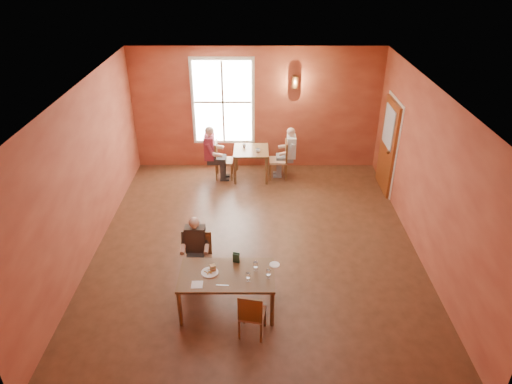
{
  "coord_description": "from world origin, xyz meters",
  "views": [
    {
      "loc": [
        0.02,
        -7.11,
        5.14
      ],
      "look_at": [
        0.0,
        0.2,
        1.05
      ],
      "focal_mm": 32.0,
      "sensor_mm": 36.0,
      "label": 1
    }
  ],
  "objects_px": {
    "chair_diner_main": "(199,260)",
    "diner_white": "(280,155)",
    "chair_empty": "(252,312)",
    "chair_diner_white": "(278,160)",
    "diner_main": "(199,256)",
    "diner_maroon": "(223,153)",
    "main_table": "(227,291)",
    "second_table": "(251,164)",
    "chair_diner_maroon": "(224,160)"
  },
  "relations": [
    {
      "from": "chair_diner_white",
      "to": "diner_white",
      "type": "xyz_separation_m",
      "value": [
        0.03,
        0.0,
        0.13
      ]
    },
    {
      "from": "main_table",
      "to": "chair_diner_white",
      "type": "xyz_separation_m",
      "value": [
        0.97,
        4.53,
        0.13
      ]
    },
    {
      "from": "second_table",
      "to": "chair_diner_white",
      "type": "bearing_deg",
      "value": 0.0
    },
    {
      "from": "chair_empty",
      "to": "chair_diner_maroon",
      "type": "height_order",
      "value": "chair_diner_maroon"
    },
    {
      "from": "chair_empty",
      "to": "diner_white",
      "type": "bearing_deg",
      "value": 94.01
    },
    {
      "from": "second_table",
      "to": "diner_maroon",
      "type": "relative_size",
      "value": 0.63
    },
    {
      "from": "chair_empty",
      "to": "second_table",
      "type": "height_order",
      "value": "chair_empty"
    },
    {
      "from": "chair_diner_white",
      "to": "chair_diner_maroon",
      "type": "relative_size",
      "value": 1.02
    },
    {
      "from": "diner_main",
      "to": "chair_diner_white",
      "type": "height_order",
      "value": "diner_main"
    },
    {
      "from": "diner_white",
      "to": "chair_diner_white",
      "type": "bearing_deg",
      "value": 90.0
    },
    {
      "from": "diner_main",
      "to": "diner_maroon",
      "type": "relative_size",
      "value": 0.85
    },
    {
      "from": "main_table",
      "to": "diner_main",
      "type": "xyz_separation_m",
      "value": [
        -0.5,
        0.62,
        0.21
      ]
    },
    {
      "from": "main_table",
      "to": "chair_diner_white",
      "type": "height_order",
      "value": "chair_diner_white"
    },
    {
      "from": "second_table",
      "to": "chair_diner_white",
      "type": "relative_size",
      "value": 0.88
    },
    {
      "from": "chair_diner_white",
      "to": "chair_empty",
      "type": "bearing_deg",
      "value": 173.5
    },
    {
      "from": "diner_white",
      "to": "chair_diner_maroon",
      "type": "bearing_deg",
      "value": 90.0
    },
    {
      "from": "diner_main",
      "to": "chair_diner_maroon",
      "type": "distance_m",
      "value": 3.92
    },
    {
      "from": "diner_maroon",
      "to": "diner_white",
      "type": "bearing_deg",
      "value": 90.0
    },
    {
      "from": "diner_main",
      "to": "chair_diner_maroon",
      "type": "relative_size",
      "value": 1.2
    },
    {
      "from": "chair_diner_main",
      "to": "chair_empty",
      "type": "bearing_deg",
      "value": 127.43
    },
    {
      "from": "chair_empty",
      "to": "diner_white",
      "type": "distance_m",
      "value": 5.09
    },
    {
      "from": "diner_maroon",
      "to": "chair_diner_white",
      "type": "bearing_deg",
      "value": 90.0
    },
    {
      "from": "chair_diner_white",
      "to": "diner_main",
      "type": "bearing_deg",
      "value": 159.43
    },
    {
      "from": "chair_diner_maroon",
      "to": "diner_maroon",
      "type": "height_order",
      "value": "diner_maroon"
    },
    {
      "from": "main_table",
      "to": "diner_white",
      "type": "relative_size",
      "value": 1.2
    },
    {
      "from": "chair_diner_maroon",
      "to": "second_table",
      "type": "bearing_deg",
      "value": 90.0
    },
    {
      "from": "chair_diner_main",
      "to": "chair_diner_white",
      "type": "relative_size",
      "value": 0.95
    },
    {
      "from": "chair_diner_main",
      "to": "diner_main",
      "type": "bearing_deg",
      "value": 90.0
    },
    {
      "from": "chair_empty",
      "to": "chair_diner_maroon",
      "type": "distance_m",
      "value": 5.1
    },
    {
      "from": "diner_white",
      "to": "main_table",
      "type": "bearing_deg",
      "value": 167.59
    },
    {
      "from": "chair_diner_main",
      "to": "diner_white",
      "type": "relative_size",
      "value": 0.74
    },
    {
      "from": "second_table",
      "to": "diner_white",
      "type": "relative_size",
      "value": 0.68
    },
    {
      "from": "chair_empty",
      "to": "diner_white",
      "type": "relative_size",
      "value": 0.66
    },
    {
      "from": "chair_diner_main",
      "to": "diner_white",
      "type": "height_order",
      "value": "diner_white"
    },
    {
      "from": "second_table",
      "to": "chair_diner_maroon",
      "type": "height_order",
      "value": "chair_diner_maroon"
    },
    {
      "from": "diner_main",
      "to": "second_table",
      "type": "distance_m",
      "value": 4.0
    },
    {
      "from": "diner_main",
      "to": "chair_diner_white",
      "type": "bearing_deg",
      "value": -110.57
    },
    {
      "from": "diner_main",
      "to": "chair_empty",
      "type": "distance_m",
      "value": 1.45
    },
    {
      "from": "chair_diner_white",
      "to": "diner_maroon",
      "type": "bearing_deg",
      "value": 90.0
    },
    {
      "from": "chair_empty",
      "to": "chair_diner_white",
      "type": "bearing_deg",
      "value": 94.35
    },
    {
      "from": "diner_white",
      "to": "diner_maroon",
      "type": "distance_m",
      "value": 1.36
    },
    {
      "from": "chair_diner_main",
      "to": "diner_white",
      "type": "bearing_deg",
      "value": -111.1
    },
    {
      "from": "second_table",
      "to": "chair_diner_white",
      "type": "distance_m",
      "value": 0.66
    },
    {
      "from": "diner_white",
      "to": "second_table",
      "type": "bearing_deg",
      "value": 90.0
    },
    {
      "from": "diner_main",
      "to": "diner_white",
      "type": "distance_m",
      "value": 4.19
    },
    {
      "from": "chair_diner_main",
      "to": "chair_diner_maroon",
      "type": "bearing_deg",
      "value": -92.47
    },
    {
      "from": "diner_main",
      "to": "chair_diner_white",
      "type": "xyz_separation_m",
      "value": [
        1.47,
        3.91,
        -0.08
      ]
    },
    {
      "from": "chair_diner_white",
      "to": "diner_white",
      "type": "distance_m",
      "value": 0.14
    },
    {
      "from": "chair_diner_white",
      "to": "chair_diner_maroon",
      "type": "bearing_deg",
      "value": 90.0
    },
    {
      "from": "chair_diner_main",
      "to": "chair_diner_maroon",
      "type": "relative_size",
      "value": 0.97
    }
  ]
}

